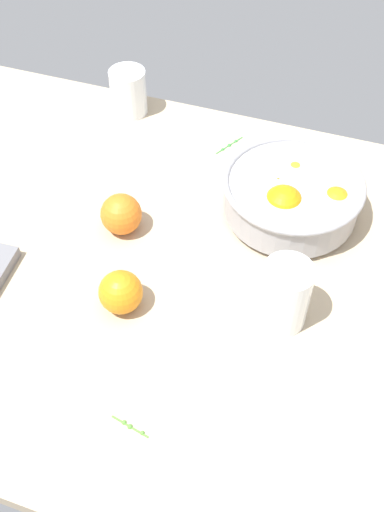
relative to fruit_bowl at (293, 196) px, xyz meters
The scene contains 8 objects.
ground_plane 22.50cm from the fruit_bowl, 122.78° to the right, with size 140.23×88.36×3.00cm, color tan.
fruit_bowl is the anchor object (origin of this frame).
juice_glass 23.39cm from the fruit_bowl, 80.60° to the right, with size 7.80×7.80×11.97cm.
second_glass 44.58cm from the fruit_bowl, 153.95° to the left, with size 7.70×7.70×9.80cm.
loose_orange_0 30.72cm from the fruit_bowl, 154.36° to the right, with size 7.35×7.35×7.35cm, color orange.
loose_orange_2 35.83cm from the fruit_bowl, 125.84° to the right, with size 7.09×7.09×7.09cm, color orange.
herb_sprig_0 22.75cm from the fruit_bowl, 136.42° to the left, with size 3.86×6.97×0.81cm.
herb_sprig_1 49.43cm from the fruit_bowl, 103.28° to the right, with size 6.08×1.56×0.75cm.
Camera 1 is at (20.03, -61.30, 79.55)cm, focal length 42.26 mm.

